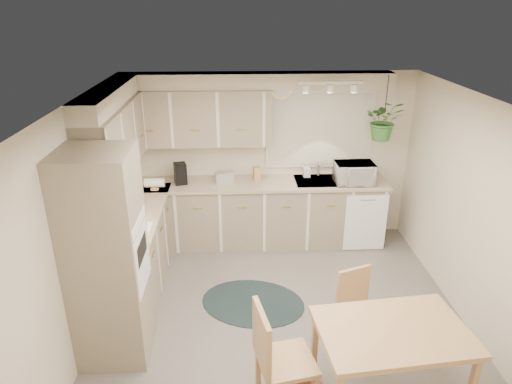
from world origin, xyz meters
TOP-DOWN VIEW (x-y plane):
  - floor at (0.00, 0.00)m, footprint 4.20×4.20m
  - ceiling at (0.00, 0.00)m, footprint 4.20×4.20m
  - wall_back at (0.00, 2.10)m, footprint 4.00×0.04m
  - wall_left at (-2.00, 0.00)m, footprint 0.04×4.20m
  - wall_right at (2.00, 0.00)m, footprint 0.04×4.20m
  - base_cab_left at (-1.70, 0.88)m, footprint 0.60×1.85m
  - base_cab_back at (-0.20, 1.80)m, footprint 3.60×0.60m
  - counter_left at (-1.69, 0.88)m, footprint 0.64×1.89m
  - counter_back at (-0.20, 1.79)m, footprint 3.64×0.64m
  - oven_stack at (-1.68, -0.38)m, footprint 0.65×0.65m
  - wall_oven_face at (-1.35, -0.38)m, footprint 0.02×0.56m
  - upper_cab_left at (-1.82, 1.00)m, footprint 0.35×2.00m
  - upper_cab_back at (-1.00, 1.93)m, footprint 2.00×0.35m
  - soffit_left at (-1.85, 1.00)m, footprint 0.30×2.00m
  - soffit_back at (-0.20, 1.95)m, footprint 3.60×0.30m
  - cooktop at (-1.68, 0.30)m, footprint 0.52×0.58m
  - range_hood at (-1.70, 0.30)m, footprint 0.40×0.60m
  - window_blinds at (0.70, 2.07)m, footprint 1.40×0.02m
  - window_frame at (0.70, 2.08)m, footprint 1.50×0.02m
  - sink at (0.70, 1.80)m, footprint 0.70×0.48m
  - dishwasher_front at (1.30, 1.49)m, footprint 0.58×0.02m
  - track_light_bar at (0.70, 1.55)m, footprint 0.80×0.04m
  - wall_clock at (0.15, 2.07)m, footprint 0.30×0.03m
  - dining_table at (0.80, -1.12)m, footprint 1.30×0.94m
  - chair_left at (-0.08, -1.12)m, footprint 0.56×0.56m
  - chair_back at (0.74, -0.45)m, footprint 0.50×0.50m
  - braided_rug at (-0.30, 0.33)m, footprint 1.42×1.22m
  - microwave at (1.14, 1.70)m, footprint 0.53×0.31m
  - soap_bottle at (0.52, 1.95)m, footprint 0.11×0.21m
  - hanging_plant at (1.47, 1.70)m, footprint 0.55×0.60m
  - coffee_maker at (-1.24, 1.80)m, footprint 0.20×0.23m
  - toaster at (-0.63, 1.82)m, footprint 0.27×0.19m
  - knife_block at (-0.19, 1.85)m, footprint 0.11×0.11m

SIDE VIEW (x-z plane):
  - floor at x=0.00m, z-range 0.00..0.00m
  - braided_rug at x=-0.30m, z-range 0.00..0.01m
  - dining_table at x=0.80m, z-range 0.00..0.77m
  - chair_back at x=0.74m, z-range 0.00..0.83m
  - dishwasher_front at x=1.30m, z-range 0.01..0.84m
  - base_cab_left at x=-1.70m, z-range 0.00..0.90m
  - base_cab_back at x=-0.20m, z-range 0.00..0.90m
  - chair_left at x=-0.08m, z-range 0.00..1.01m
  - sink at x=0.70m, z-range 0.85..0.95m
  - counter_left at x=-1.69m, z-range 0.90..0.94m
  - counter_back at x=-0.20m, z-range 0.90..0.94m
  - cooktop at x=-1.68m, z-range 0.93..0.95m
  - soap_bottle at x=0.52m, z-range 0.94..1.04m
  - toaster at x=-0.63m, z-range 0.94..1.09m
  - knife_block at x=-0.19m, z-range 0.94..1.14m
  - oven_stack at x=-1.68m, z-range 0.00..2.10m
  - wall_oven_face at x=-1.35m, z-range 0.76..1.34m
  - coffee_maker at x=-1.24m, z-range 0.94..1.22m
  - microwave at x=1.14m, z-range 0.94..1.29m
  - wall_back at x=0.00m, z-range 0.00..2.40m
  - wall_left at x=-2.00m, z-range 0.00..2.40m
  - wall_right at x=2.00m, z-range 0.00..2.40m
  - range_hood at x=-1.70m, z-range 1.33..1.47m
  - window_blinds at x=0.70m, z-range 1.10..2.10m
  - window_frame at x=0.70m, z-range 1.05..2.15m
  - hanging_plant at x=1.47m, z-range 1.55..1.97m
  - upper_cab_left at x=-1.82m, z-range 1.45..2.20m
  - upper_cab_back at x=-1.00m, z-range 1.45..2.20m
  - wall_clock at x=0.15m, z-range 2.03..2.33m
  - soffit_left at x=-1.85m, z-range 2.20..2.40m
  - soffit_back at x=-0.20m, z-range 2.20..2.40m
  - track_light_bar at x=0.70m, z-range 2.31..2.35m
  - ceiling at x=0.00m, z-range 2.40..2.40m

